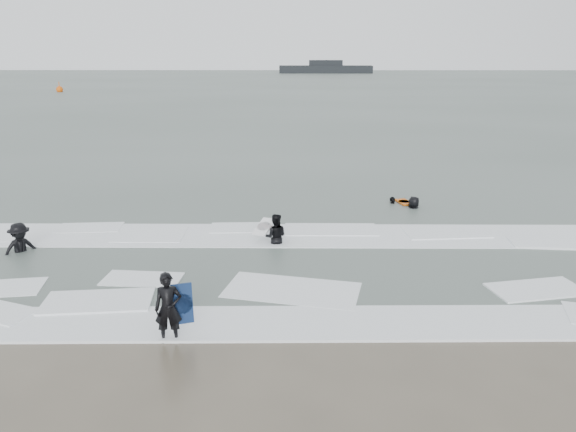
{
  "coord_description": "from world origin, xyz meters",
  "views": [
    {
      "loc": [
        0.15,
        -13.01,
        6.51
      ],
      "look_at": [
        0.0,
        5.0,
        1.1
      ],
      "focal_mm": 35.0,
      "sensor_mm": 36.0,
      "label": 1
    }
  ],
  "objects_px": {
    "surfer_centre": "(171,341)",
    "buoy": "(60,89)",
    "vessel_horizon": "(326,68)",
    "surfer_right_far": "(414,209)",
    "surfer_wading": "(275,244)",
    "surfer_breaker": "(22,254)",
    "surfer_right_near": "(392,204)"
  },
  "relations": [
    {
      "from": "surfer_right_near",
      "to": "buoy",
      "type": "distance_m",
      "value": 75.07
    },
    {
      "from": "surfer_centre",
      "to": "surfer_wading",
      "type": "bearing_deg",
      "value": 63.04
    },
    {
      "from": "surfer_centre",
      "to": "surfer_breaker",
      "type": "distance_m",
      "value": 8.36
    },
    {
      "from": "surfer_right_far",
      "to": "surfer_right_near",
      "type": "bearing_deg",
      "value": -83.49
    },
    {
      "from": "surfer_centre",
      "to": "surfer_right_near",
      "type": "xyz_separation_m",
      "value": [
        7.16,
        11.86,
        0.0
      ]
    },
    {
      "from": "vessel_horizon",
      "to": "surfer_right_far",
      "type": "bearing_deg",
      "value": -91.57
    },
    {
      "from": "surfer_breaker",
      "to": "surfer_right_far",
      "type": "distance_m",
      "value": 15.06
    },
    {
      "from": "surfer_centre",
      "to": "surfer_right_far",
      "type": "distance_m",
      "value": 13.68
    },
    {
      "from": "vessel_horizon",
      "to": "surfer_right_near",
      "type": "bearing_deg",
      "value": -91.92
    },
    {
      "from": "surfer_breaker",
      "to": "surfer_right_far",
      "type": "bearing_deg",
      "value": -21.66
    },
    {
      "from": "surfer_right_far",
      "to": "vessel_horizon",
      "type": "distance_m",
      "value": 130.71
    },
    {
      "from": "surfer_wading",
      "to": "surfer_centre",
      "type": "bearing_deg",
      "value": 74.55
    },
    {
      "from": "buoy",
      "to": "surfer_right_far",
      "type": "bearing_deg",
      "value": -57.69
    },
    {
      "from": "surfer_wading",
      "to": "surfer_right_near",
      "type": "relative_size",
      "value": 1.1
    },
    {
      "from": "surfer_right_far",
      "to": "buoy",
      "type": "xyz_separation_m",
      "value": [
        -40.66,
        64.3,
        0.42
      ]
    },
    {
      "from": "surfer_right_far",
      "to": "buoy",
      "type": "distance_m",
      "value": 76.08
    },
    {
      "from": "surfer_right_far",
      "to": "buoy",
      "type": "bearing_deg",
      "value": -98.56
    },
    {
      "from": "surfer_wading",
      "to": "surfer_breaker",
      "type": "distance_m",
      "value": 8.41
    },
    {
      "from": "surfer_right_far",
      "to": "surfer_centre",
      "type": "bearing_deg",
      "value": 13.76
    },
    {
      "from": "vessel_horizon",
      "to": "surfer_centre",
      "type": "bearing_deg",
      "value": -94.64
    },
    {
      "from": "surfer_breaker",
      "to": "surfer_right_far",
      "type": "xyz_separation_m",
      "value": [
        14.04,
        5.46,
        0.0
      ]
    },
    {
      "from": "surfer_centre",
      "to": "buoy",
      "type": "bearing_deg",
      "value": 104.96
    },
    {
      "from": "surfer_centre",
      "to": "surfer_right_near",
      "type": "distance_m",
      "value": 13.85
    },
    {
      "from": "surfer_centre",
      "to": "buoy",
      "type": "relative_size",
      "value": 1.03
    },
    {
      "from": "surfer_wading",
      "to": "vessel_horizon",
      "type": "distance_m",
      "value": 135.44
    },
    {
      "from": "surfer_wading",
      "to": "surfer_right_far",
      "type": "relative_size",
      "value": 0.97
    },
    {
      "from": "surfer_centre",
      "to": "surfer_right_far",
      "type": "xyz_separation_m",
      "value": [
        7.92,
        11.16,
        0.0
      ]
    },
    {
      "from": "surfer_right_near",
      "to": "vessel_horizon",
      "type": "height_order",
      "value": "vessel_horizon"
    },
    {
      "from": "surfer_breaker",
      "to": "vessel_horizon",
      "type": "relative_size",
      "value": 0.08
    },
    {
      "from": "surfer_right_far",
      "to": "vessel_horizon",
      "type": "height_order",
      "value": "vessel_horizon"
    },
    {
      "from": "surfer_centre",
      "to": "surfer_wading",
      "type": "xyz_separation_m",
      "value": [
        2.23,
        6.69,
        0.0
      ]
    },
    {
      "from": "surfer_centre",
      "to": "surfer_breaker",
      "type": "relative_size",
      "value": 0.89
    }
  ]
}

